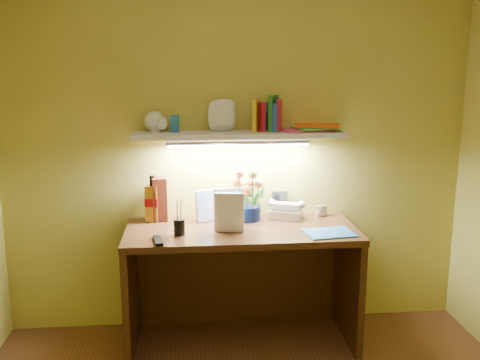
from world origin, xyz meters
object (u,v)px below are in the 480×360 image
flower_bouquet (247,195)px  desk_clock (321,211)px  desk (242,286)px  whisky_bottle (153,199)px  telephone (286,209)px

flower_bouquet → desk_clock: (0.50, 0.03, -0.13)m
desk → flower_bouquet: flower_bouquet is taller
desk → whisky_bottle: size_ratio=4.77×
whisky_bottle → desk_clock: bearing=0.6°
desk_clock → whisky_bottle: 1.09m
desk_clock → telephone: bearing=167.7°
telephone → desk_clock: size_ratio=2.89×
desk → telephone: 0.57m
whisky_bottle → telephone: bearing=-1.2°
desk → desk_clock: bearing=21.9°
telephone → flower_bouquet: bearing=-160.0°
desk → desk_clock: 0.72m
telephone → desk_clock: telephone is taller
telephone → desk_clock: bearing=26.8°
desk → whisky_bottle: whisky_bottle is taller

